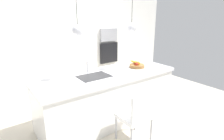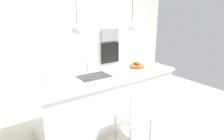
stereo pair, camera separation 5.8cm
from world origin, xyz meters
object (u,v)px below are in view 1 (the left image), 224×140
oven (109,53)px  chair_near (137,114)px  fruit_bowl (137,65)px  microwave (109,35)px

oven → chair_near: bearing=-115.4°
chair_near → fruit_bowl: bearing=48.1°
fruit_bowl → microwave: size_ratio=0.57×
fruit_bowl → chair_near: fruit_bowl is taller
oven → chair_near: size_ratio=0.64×
microwave → chair_near: microwave is taller
fruit_bowl → oven: oven is taller
fruit_bowl → microwave: 1.70m
chair_near → oven: bearing=64.6°
fruit_bowl → chair_near: size_ratio=0.35×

